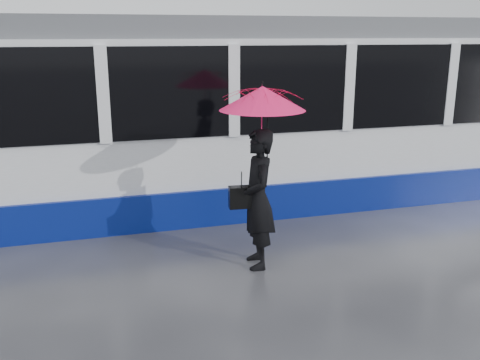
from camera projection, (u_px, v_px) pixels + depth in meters
name	position (u px, v px, depth m)	size (l,w,h in m)	color
ground	(172.00, 262.00, 7.46)	(90.00, 90.00, 0.00)	#2A2A2E
rails	(151.00, 207.00, 9.78)	(34.00, 1.51, 0.02)	#3F3D38
tram	(132.00, 119.00, 9.28)	(26.00, 2.56, 3.35)	white
woman	(258.00, 199.00, 7.11)	(0.69, 0.45, 1.89)	black
umbrella	(262.00, 115.00, 6.83)	(1.21, 1.21, 1.28)	#F51467
handbag	(242.00, 197.00, 7.06)	(0.35, 0.18, 0.47)	black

